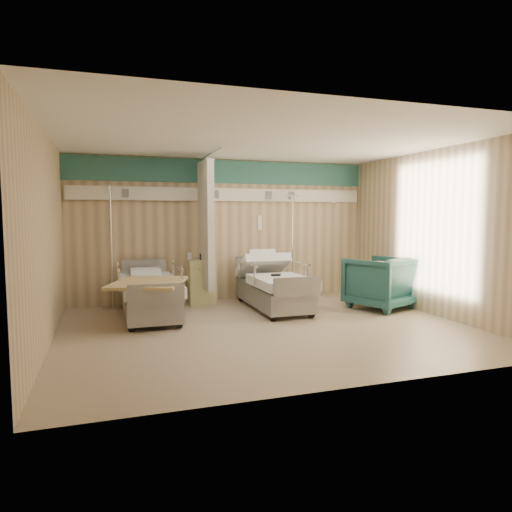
# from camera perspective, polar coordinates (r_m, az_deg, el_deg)

# --- Properties ---
(ground) EXTENTS (6.00, 5.00, 0.00)m
(ground) POSITION_cam_1_polar(r_m,az_deg,el_deg) (6.96, 1.32, -9.01)
(ground) COLOR gray
(ground) RESTS_ON ground
(room_walls) EXTENTS (6.04, 5.04, 2.82)m
(room_walls) POSITION_cam_1_polar(r_m,az_deg,el_deg) (6.98, 0.41, 6.47)
(room_walls) COLOR tan
(room_walls) RESTS_ON ground
(bed_right) EXTENTS (1.00, 2.16, 0.63)m
(bed_right) POSITION_cam_1_polar(r_m,az_deg,el_deg) (8.29, 2.22, -4.47)
(bed_right) COLOR silver
(bed_right) RESTS_ON ground
(bed_left) EXTENTS (1.00, 2.16, 0.63)m
(bed_left) POSITION_cam_1_polar(r_m,az_deg,el_deg) (7.81, -13.15, -5.21)
(bed_left) COLOR silver
(bed_left) RESTS_ON ground
(bedside_cabinet) EXTENTS (0.50, 0.48, 0.85)m
(bedside_cabinet) POSITION_cam_1_polar(r_m,az_deg,el_deg) (8.82, -6.88, -3.20)
(bedside_cabinet) COLOR #CDCB80
(bedside_cabinet) RESTS_ON ground
(visitor_armchair) EXTENTS (1.34, 1.35, 0.95)m
(visitor_armchair) POSITION_cam_1_polar(r_m,az_deg,el_deg) (8.60, 15.22, -3.23)
(visitor_armchair) COLOR #1E4C48
(visitor_armchair) RESTS_ON ground
(waffle_blanket) EXTENTS (0.74, 0.71, 0.06)m
(waffle_blanket) POSITION_cam_1_polar(r_m,az_deg,el_deg) (8.55, 15.60, 0.13)
(waffle_blanket) COLOR silver
(waffle_blanket) RESTS_ON visitor_armchair
(iv_stand_right) EXTENTS (0.37, 0.37, 2.10)m
(iv_stand_right) POSITION_cam_1_polar(r_m,az_deg,el_deg) (9.37, 4.52, -2.66)
(iv_stand_right) COLOR silver
(iv_stand_right) RESTS_ON ground
(iv_stand_left) EXTENTS (0.40, 0.40, 2.23)m
(iv_stand_left) POSITION_cam_1_polar(r_m,az_deg,el_deg) (8.70, -17.50, -3.31)
(iv_stand_left) COLOR silver
(iv_stand_left) RESTS_ON ground
(call_remote) EXTENTS (0.16, 0.07, 0.04)m
(call_remote) POSITION_cam_1_polar(r_m,az_deg,el_deg) (8.04, 2.49, -2.39)
(call_remote) COLOR black
(call_remote) RESTS_ON bed_right
(tan_blanket) EXTENTS (1.39, 1.55, 0.04)m
(tan_blanket) POSITION_cam_1_polar(r_m,az_deg,el_deg) (7.30, -13.30, -3.26)
(tan_blanket) COLOR tan
(tan_blanket) RESTS_ON bed_left
(toiletry_bag) EXTENTS (0.23, 0.16, 0.12)m
(toiletry_bag) POSITION_cam_1_polar(r_m,az_deg,el_deg) (8.76, -6.31, -0.07)
(toiletry_bag) COLOR black
(toiletry_bag) RESTS_ON bedside_cabinet
(white_cup) EXTENTS (0.11, 0.11, 0.13)m
(white_cup) POSITION_cam_1_polar(r_m,az_deg,el_deg) (8.85, -8.31, -0.00)
(white_cup) COLOR white
(white_cup) RESTS_ON bedside_cabinet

